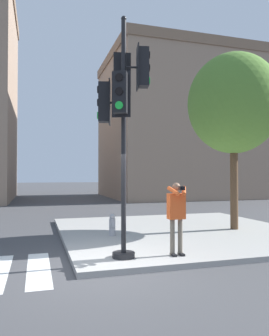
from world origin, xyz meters
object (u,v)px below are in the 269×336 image
(person_photographer, at_px, (176,212))
(fire_hydrant, at_px, (112,225))
(traffic_signal_pole, at_px, (123,106))
(street_tree, at_px, (234,104))

(person_photographer, distance_m, fire_hydrant, 3.09)
(traffic_signal_pole, xyz_separation_m, street_tree, (4.71, 2.66, 0.89))
(traffic_signal_pole, relative_size, person_photographer, 3.27)
(street_tree, bearing_deg, person_photographer, -140.73)
(person_photographer, height_order, fire_hydrant, person_photographer)
(traffic_signal_pole, height_order, person_photographer, traffic_signal_pole)
(person_photographer, xyz_separation_m, fire_hydrant, (-0.89, 2.87, -0.69))
(street_tree, xyz_separation_m, fire_hydrant, (-4.33, 0.06, -4.04))
(traffic_signal_pole, bearing_deg, fire_hydrant, 82.04)
(traffic_signal_pole, distance_m, person_photographer, 2.78)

